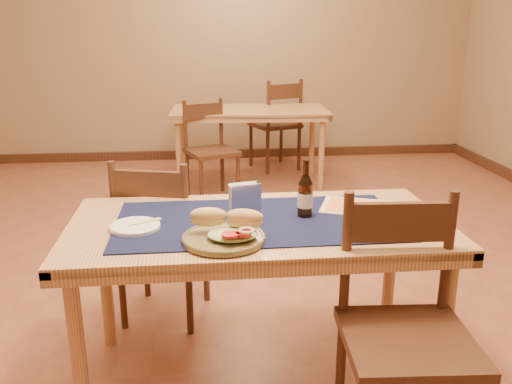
{
  "coord_description": "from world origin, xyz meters",
  "views": [
    {
      "loc": [
        -0.24,
        -2.95,
        1.55
      ],
      "look_at": [
        0.0,
        -0.7,
        0.85
      ],
      "focal_mm": 38.0,
      "sensor_mm": 36.0,
      "label": 1
    }
  ],
  "objects": [
    {
      "name": "beer_bottle",
      "position": [
        0.21,
        -0.77,
        0.85
      ],
      "size": [
        0.07,
        0.07,
        0.25
      ],
      "color": "#401F0B",
      "rests_on": "placemat"
    },
    {
      "name": "napkin_holder",
      "position": [
        -0.05,
        -0.69,
        0.82
      ],
      "size": [
        0.16,
        0.09,
        0.13
      ],
      "color": "silver",
      "rests_on": "placemat"
    },
    {
      "name": "chair_back_near",
      "position": [
        -0.15,
        1.91,
        0.47
      ],
      "size": [
        0.54,
        0.54,
        0.9
      ],
      "color": "#412417",
      "rests_on": "ground"
    },
    {
      "name": "room",
      "position": [
        0.0,
        0.0,
        1.4
      ],
      "size": [
        6.04,
        7.04,
        2.84
      ],
      "color": "brown",
      "rests_on": "ground"
    },
    {
      "name": "chair_main_near",
      "position": [
        0.48,
        -1.3,
        0.51
      ],
      "size": [
        0.48,
        0.48,
        0.97
      ],
      "color": "#412417",
      "rests_on": "ground"
    },
    {
      "name": "chair_back_far",
      "position": [
        0.61,
        2.89,
        0.52
      ],
      "size": [
        0.6,
        0.6,
        1.0
      ],
      "color": "#412417",
      "rests_on": "ground"
    },
    {
      "name": "baseboard",
      "position": [
        0.0,
        0.0,
        0.05
      ],
      "size": [
        6.0,
        7.0,
        0.1
      ],
      "color": "#412417",
      "rests_on": "ground"
    },
    {
      "name": "sandwich_plate",
      "position": [
        -0.15,
        -1.02,
        0.79
      ],
      "size": [
        0.32,
        0.32,
        0.12
      ],
      "color": "brown",
      "rests_on": "placemat"
    },
    {
      "name": "back_table",
      "position": [
        0.26,
        2.39,
        0.67
      ],
      "size": [
        1.57,
        0.84,
        0.75
      ],
      "color": "tan",
      "rests_on": "ground"
    },
    {
      "name": "side_plate",
      "position": [
        -0.51,
        -0.84,
        0.77
      ],
      "size": [
        0.21,
        0.21,
        0.02
      ],
      "color": "white",
      "rests_on": "placemat"
    },
    {
      "name": "chair_main_far",
      "position": [
        -0.46,
        -0.25,
        0.48
      ],
      "size": [
        0.52,
        0.52,
        0.92
      ],
      "color": "#412417",
      "rests_on": "ground"
    },
    {
      "name": "fork",
      "position": [
        -0.46,
        -0.81,
        0.77
      ],
      "size": [
        0.13,
        0.08,
        0.0
      ],
      "color": "#91C46B",
      "rests_on": "side_plate"
    },
    {
      "name": "placemat",
      "position": [
        0.0,
        -0.8,
        0.75
      ],
      "size": [
        1.2,
        0.6,
        0.01
      ],
      "primitive_type": "cube",
      "color": "#0F1539",
      "rests_on": "main_table"
    },
    {
      "name": "main_table",
      "position": [
        0.0,
        -0.8,
        0.67
      ],
      "size": [
        1.6,
        0.8,
        0.75
      ],
      "color": "tan",
      "rests_on": "ground"
    },
    {
      "name": "menu_card",
      "position": [
        0.48,
        -0.68,
        0.76
      ],
      "size": [
        0.41,
        0.36,
        0.01
      ],
      "color": "beige",
      "rests_on": "placemat"
    }
  ]
}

